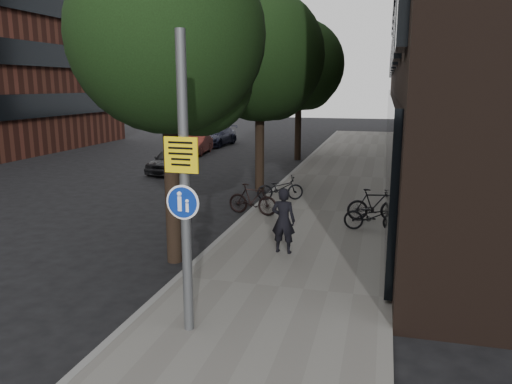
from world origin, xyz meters
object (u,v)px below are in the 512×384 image
(pedestrian, at_px, (283,221))
(parked_car_near, at_px, (172,160))
(parked_bike_facade_near, at_px, (373,216))
(signpost, at_px, (185,186))

(pedestrian, xyz_separation_m, parked_car_near, (-7.73, 10.74, -0.35))
(parked_bike_facade_near, xyz_separation_m, parked_car_near, (-9.85, 8.25, 0.04))
(parked_bike_facade_near, bearing_deg, parked_car_near, 52.18)
(signpost, xyz_separation_m, parked_bike_facade_near, (2.88, 6.80, -2.05))
(signpost, relative_size, pedestrian, 3.00)
(pedestrian, bearing_deg, parked_bike_facade_near, -127.08)
(signpost, height_order, parked_bike_facade_near, signpost)
(signpost, height_order, pedestrian, signpost)
(pedestrian, distance_m, parked_bike_facade_near, 3.29)
(signpost, distance_m, parked_car_near, 16.71)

